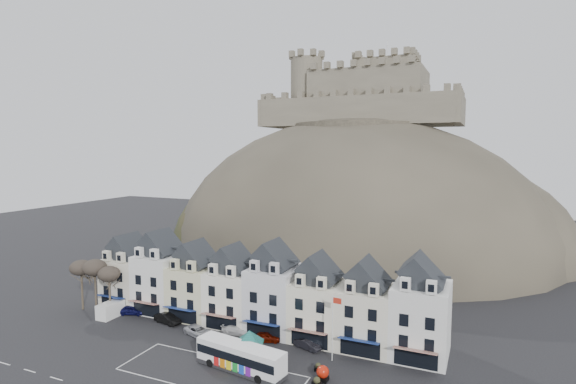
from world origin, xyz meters
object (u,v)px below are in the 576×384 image
object	(u,v)px
car_silver	(198,331)
car_maroon	(266,337)
white_van	(113,309)
car_black	(168,319)
car_charcoal	(307,344)
flagpole	(333,324)
bus_shelter	(249,338)
bus	(241,356)
car_navy	(132,310)
red_buoy	(323,373)
car_white	(236,330)

from	to	relation	value
car_silver	car_maroon	distance (m)	9.87
white_van	car_black	bearing A→B (deg)	4.80
car_maroon	car_charcoal	world-z (taller)	car_maroon
flagpole	white_van	bearing A→B (deg)	179.54
bus_shelter	car_silver	distance (m)	11.76
bus	bus_shelter	bearing A→B (deg)	94.51
bus_shelter	car_charcoal	size ratio (longest dim) A/B	1.63
white_van	car_navy	world-z (taller)	white_van
car_silver	flagpole	bearing A→B (deg)	-69.51
bus_shelter	red_buoy	size ratio (longest dim) A/B	3.48
car_silver	car_white	bearing A→B (deg)	-42.82
white_van	car_navy	xyz separation A→B (m)	(2.31, 1.72, -0.41)
bus_shelter	car_black	world-z (taller)	bus_shelter
bus_shelter	flagpole	world-z (taller)	flagpole
white_van	car_maroon	size ratio (longest dim) A/B	1.28
white_van	car_white	bearing A→B (deg)	3.47
car_navy	car_charcoal	distance (m)	30.00
flagpole	car_black	world-z (taller)	flagpole
white_van	car_maroon	xyz separation A→B (m)	(26.37, 1.26, -0.47)
bus_shelter	car_maroon	world-z (taller)	bus_shelter
car_maroon	car_charcoal	xyz separation A→B (m)	(5.94, 0.24, -0.04)
white_van	car_maroon	distance (m)	26.40
flagpole	red_buoy	bearing A→B (deg)	-84.84
flagpole	car_navy	world-z (taller)	flagpole
car_navy	white_van	bearing A→B (deg)	108.11
car_black	car_silver	xyz separation A→B (m)	(6.81, -1.81, -0.10)
car_navy	car_silver	xyz separation A→B (m)	(14.40, -2.50, -0.08)
bus_shelter	white_van	distance (m)	27.87
bus	car_navy	xyz separation A→B (m)	(-24.87, 8.81, -1.07)
car_black	car_maroon	distance (m)	16.47
bus	car_silver	distance (m)	12.28
car_navy	car_black	distance (m)	7.62
white_van	car_silver	distance (m)	16.74
car_silver	car_charcoal	world-z (taller)	car_silver
flagpole	white_van	distance (m)	36.59
car_silver	car_white	xyz separation A→B (m)	(4.68, 2.50, -0.03)
bus_shelter	flagpole	xyz separation A→B (m)	(9.10, 4.85, 1.51)
car_maroon	car_black	bearing A→B (deg)	67.38
bus	flagpole	bearing A→B (deg)	44.72
bus_shelter	car_navy	bearing A→B (deg)	143.46
car_charcoal	car_navy	bearing A→B (deg)	107.19
bus	white_van	size ratio (longest dim) A/B	2.35
red_buoy	car_maroon	distance (m)	12.42
red_buoy	car_navy	xyz separation A→B (m)	(-34.55, 7.08, -0.18)
car_maroon	red_buoy	bearing A→B (deg)	-145.72
red_buoy	bus	bearing A→B (deg)	-169.86
car_maroon	white_van	bearing A→B (deg)	69.29
red_buoy	car_navy	distance (m)	35.27
car_navy	car_black	size ratio (longest dim) A/B	0.93
car_silver	car_charcoal	xyz separation A→B (m)	(15.60, 2.29, -0.03)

